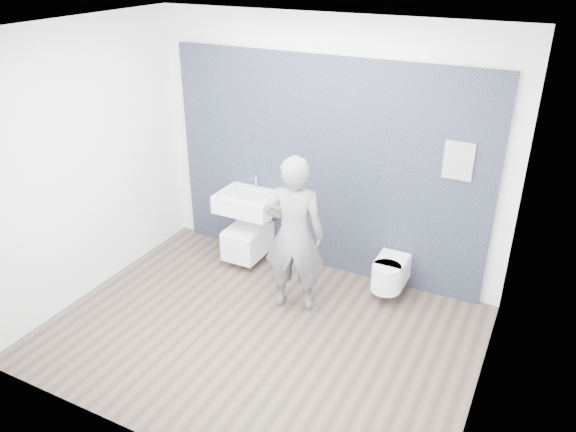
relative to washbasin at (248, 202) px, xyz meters
The scene contains 8 objects.
ground 1.62m from the washbasin, 55.70° to the right, with size 4.00×4.00×0.00m, color brown.
room_shell 1.74m from the washbasin, 55.70° to the right, with size 4.00×4.00×4.00m.
tile_wall 1.14m from the washbasin, 19.40° to the left, with size 3.60×0.06×2.40m, color black.
washbasin is the anchor object (origin of this frame).
toilet_square 0.46m from the washbasin, 90.00° to the right, with size 0.40×0.58×0.77m.
toilet_rounded 1.77m from the washbasin, ahead, with size 0.32×0.54×0.29m.
info_placard 2.34m from the washbasin, ahead, with size 0.28×0.03×0.38m, color silver.
visitor 1.08m from the washbasin, 34.71° to the right, with size 0.60×0.40×1.65m, color gray.
Camera 1 is at (2.23, -3.79, 3.40)m, focal length 35.00 mm.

